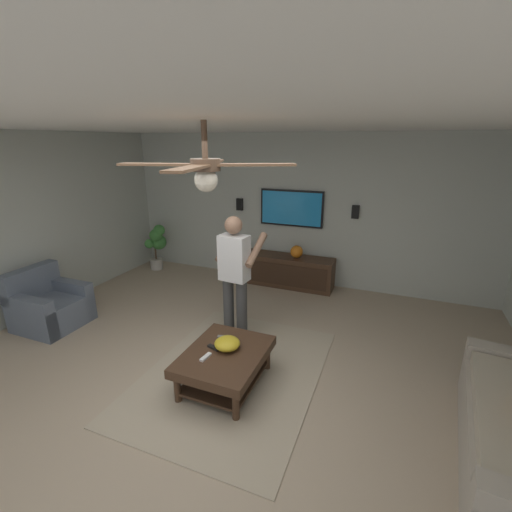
{
  "coord_description": "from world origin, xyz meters",
  "views": [
    {
      "loc": [
        -2.5,
        -1.6,
        2.5
      ],
      "look_at": [
        1.37,
        -0.03,
        1.13
      ],
      "focal_mm": 24.76,
      "sensor_mm": 36.0,
      "label": 1
    }
  ],
  "objects_px": {
    "person_standing": "(235,271)",
    "coffee_table": "(225,360)",
    "wall_speaker_right": "(240,204)",
    "armchair": "(49,307)",
    "remote_grey": "(224,337)",
    "vase_round": "(297,252)",
    "potted_plant_tall": "(157,243)",
    "remote_white": "(206,357)",
    "remote_black": "(214,348)",
    "ceiling_fan": "(205,169)",
    "wall_speaker_left": "(355,212)",
    "bowl": "(227,343)",
    "media_console": "(286,271)",
    "tv": "(291,208)"
  },
  "relations": [
    {
      "from": "person_standing",
      "to": "coffee_table",
      "type": "bearing_deg",
      "value": -155.8
    },
    {
      "from": "coffee_table",
      "to": "wall_speaker_right",
      "type": "distance_m",
      "value": 3.54
    },
    {
      "from": "armchair",
      "to": "wall_speaker_right",
      "type": "relative_size",
      "value": 3.73
    },
    {
      "from": "remote_grey",
      "to": "vase_round",
      "type": "height_order",
      "value": "vase_round"
    },
    {
      "from": "potted_plant_tall",
      "to": "remote_white",
      "type": "distance_m",
      "value": 4.0
    },
    {
      "from": "remote_grey",
      "to": "wall_speaker_right",
      "type": "relative_size",
      "value": 0.68
    },
    {
      "from": "remote_white",
      "to": "wall_speaker_right",
      "type": "height_order",
      "value": "wall_speaker_right"
    },
    {
      "from": "remote_black",
      "to": "wall_speaker_right",
      "type": "xyz_separation_m",
      "value": [
        3.13,
        1.11,
        0.96
      ]
    },
    {
      "from": "remote_grey",
      "to": "vase_round",
      "type": "relative_size",
      "value": 0.68
    },
    {
      "from": "coffee_table",
      "to": "ceiling_fan",
      "type": "bearing_deg",
      "value": -158.85
    },
    {
      "from": "potted_plant_tall",
      "to": "armchair",
      "type": "bearing_deg",
      "value": -179.86
    },
    {
      "from": "remote_black",
      "to": "wall_speaker_left",
      "type": "distance_m",
      "value": 3.42
    },
    {
      "from": "bowl",
      "to": "remote_black",
      "type": "relative_size",
      "value": 1.82
    },
    {
      "from": "remote_grey",
      "to": "ceiling_fan",
      "type": "bearing_deg",
      "value": 98.99
    },
    {
      "from": "armchair",
      "to": "person_standing",
      "type": "xyz_separation_m",
      "value": [
        0.7,
        -2.57,
        0.65
      ]
    },
    {
      "from": "potted_plant_tall",
      "to": "remote_white",
      "type": "height_order",
      "value": "potted_plant_tall"
    },
    {
      "from": "vase_round",
      "to": "wall_speaker_right",
      "type": "bearing_deg",
      "value": 77.6
    },
    {
      "from": "coffee_table",
      "to": "wall_speaker_right",
      "type": "bearing_deg",
      "value": 21.6
    },
    {
      "from": "remote_black",
      "to": "potted_plant_tall",
      "type": "bearing_deg",
      "value": 152.58
    },
    {
      "from": "vase_round",
      "to": "ceiling_fan",
      "type": "distance_m",
      "value": 3.97
    },
    {
      "from": "coffee_table",
      "to": "remote_grey",
      "type": "height_order",
      "value": "remote_grey"
    },
    {
      "from": "media_console",
      "to": "wall_speaker_left",
      "type": "distance_m",
      "value": 1.58
    },
    {
      "from": "remote_white",
      "to": "coffee_table",
      "type": "bearing_deg",
      "value": -29.35
    },
    {
      "from": "armchair",
      "to": "ceiling_fan",
      "type": "bearing_deg",
      "value": -17.39
    },
    {
      "from": "tv",
      "to": "media_console",
      "type": "bearing_deg",
      "value": 0.0
    },
    {
      "from": "media_console",
      "to": "remote_grey",
      "type": "relative_size",
      "value": 11.33
    },
    {
      "from": "coffee_table",
      "to": "wall_speaker_left",
      "type": "bearing_deg",
      "value": -15.41
    },
    {
      "from": "wall_speaker_left",
      "to": "remote_grey",
      "type": "bearing_deg",
      "value": 161.08
    },
    {
      "from": "coffee_table",
      "to": "media_console",
      "type": "distance_m",
      "value": 2.89
    },
    {
      "from": "wall_speaker_right",
      "to": "ceiling_fan",
      "type": "relative_size",
      "value": 0.19
    },
    {
      "from": "remote_grey",
      "to": "potted_plant_tall",
      "type": "bearing_deg",
      "value": -56.0
    },
    {
      "from": "remote_white",
      "to": "vase_round",
      "type": "distance_m",
      "value": 3.06
    },
    {
      "from": "armchair",
      "to": "remote_white",
      "type": "xyz_separation_m",
      "value": [
        -0.41,
        -2.75,
        0.13
      ]
    },
    {
      "from": "media_console",
      "to": "wall_speaker_right",
      "type": "distance_m",
      "value": 1.51
    },
    {
      "from": "media_console",
      "to": "person_standing",
      "type": "relative_size",
      "value": 1.04
    },
    {
      "from": "media_console",
      "to": "tv",
      "type": "height_order",
      "value": "tv"
    },
    {
      "from": "bowl",
      "to": "remote_white",
      "type": "distance_m",
      "value": 0.27
    },
    {
      "from": "person_standing",
      "to": "remote_black",
      "type": "xyz_separation_m",
      "value": [
        -0.93,
        -0.18,
        -0.52
      ]
    },
    {
      "from": "armchair",
      "to": "coffee_table",
      "type": "height_order",
      "value": "armchair"
    },
    {
      "from": "armchair",
      "to": "wall_speaker_right",
      "type": "height_order",
      "value": "wall_speaker_right"
    },
    {
      "from": "media_console",
      "to": "remote_white",
      "type": "relative_size",
      "value": 11.33
    },
    {
      "from": "vase_round",
      "to": "potted_plant_tall",
      "type": "bearing_deg",
      "value": 93.05
    },
    {
      "from": "armchair",
      "to": "wall_speaker_left",
      "type": "height_order",
      "value": "wall_speaker_left"
    },
    {
      "from": "tv",
      "to": "remote_grey",
      "type": "distance_m",
      "value": 3.04
    },
    {
      "from": "remote_white",
      "to": "wall_speaker_left",
      "type": "bearing_deg",
      "value": -9.16
    },
    {
      "from": "wall_speaker_left",
      "to": "bowl",
      "type": "bearing_deg",
      "value": 164.25
    },
    {
      "from": "coffee_table",
      "to": "media_console",
      "type": "xyz_separation_m",
      "value": [
        2.88,
        0.23,
        -0.02
      ]
    },
    {
      "from": "remote_white",
      "to": "remote_grey",
      "type": "relative_size",
      "value": 1.0
    },
    {
      "from": "media_console",
      "to": "ceiling_fan",
      "type": "distance_m",
      "value": 4.18
    },
    {
      "from": "wall_speaker_right",
      "to": "bowl",
      "type": "bearing_deg",
      "value": -157.99
    }
  ]
}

